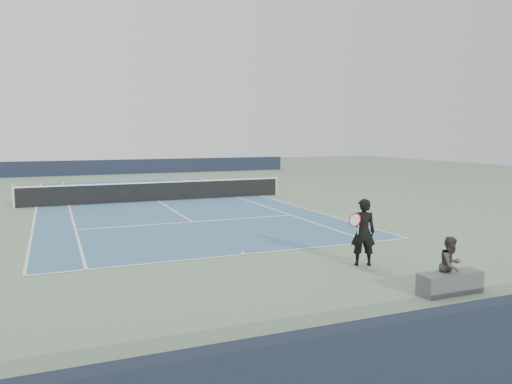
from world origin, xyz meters
name	(u,v)px	position (x,y,z in m)	size (l,w,h in m)	color
ground	(158,201)	(0.00, 0.00, 0.00)	(80.00, 80.00, 0.00)	slate
court_surface	(158,201)	(0.00, 0.00, 0.01)	(10.97, 23.77, 0.01)	#3C6A8E
tennis_net	(158,191)	(0.00, 0.00, 0.50)	(12.90, 0.10, 1.07)	silver
windscreen_far	(114,167)	(0.00, 17.88, 0.60)	(30.00, 0.25, 1.20)	black
windscreen_near	(477,351)	(0.00, -19.88, 0.60)	(30.00, 0.25, 1.20)	black
tennis_player	(363,232)	(2.33, -14.02, 0.85)	(0.83, 0.67, 1.69)	black
tennis_ball	(371,270)	(2.22, -14.55, 0.03)	(0.07, 0.07, 0.07)	yellow
spectator_bench	(450,274)	(2.71, -16.60, 0.42)	(1.46, 0.75, 1.20)	#505155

